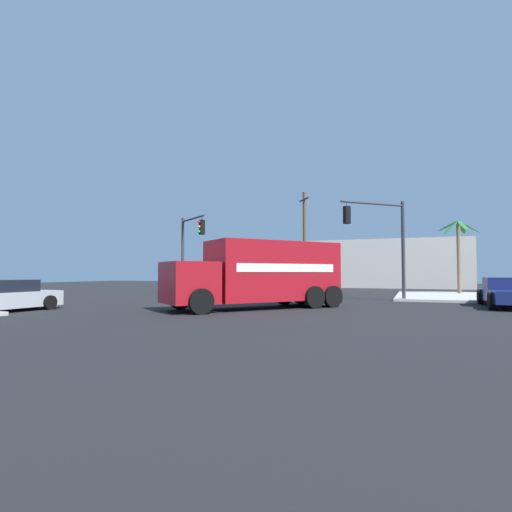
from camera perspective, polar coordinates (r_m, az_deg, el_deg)
ground_plane at (r=18.99m, az=-2.44°, el=-7.22°), size 100.00×100.00×0.00m
sidewalk_corner_far at (r=29.51m, az=29.68°, el=-5.06°), size 10.59×10.59×0.14m
delivery_truck at (r=18.26m, az=0.70°, el=-2.52°), size 7.06×7.82×3.01m
traffic_light_primary at (r=27.95m, az=-9.44°, el=1.75°), size 3.03×2.31×5.50m
traffic_light_secondary at (r=23.66m, az=17.56°, el=3.06°), size 3.18×2.92×5.55m
pickup_navy at (r=22.09m, az=32.23°, el=-4.29°), size 2.30×5.22×1.38m
sedan_silver at (r=19.65m, az=-32.13°, el=-4.86°), size 2.16×4.36×1.31m
palm_tree_far at (r=32.41m, az=26.73°, el=1.41°), size 2.82×2.84×5.26m
utility_pole at (r=38.66m, az=6.86°, el=2.37°), size 1.40×1.84×9.33m
building_backdrop at (r=46.45m, az=17.58°, el=-1.10°), size 17.35×6.00×5.13m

